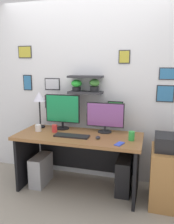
{
  "coord_description": "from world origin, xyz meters",
  "views": [
    {
      "loc": [
        0.88,
        -2.66,
        1.63
      ],
      "look_at": [
        0.1,
        0.05,
        1.05
      ],
      "focal_mm": 36.61,
      "sensor_mm": 36.0,
      "label": 1
    }
  ],
  "objects_px": {
    "keyboard": "(72,136)",
    "computer_tower_left": "(41,170)",
    "printer": "(172,143)",
    "desk_lamp": "(39,100)",
    "desk": "(80,149)",
    "water_cup": "(132,136)",
    "coffee_mug": "(38,128)",
    "drawer_cabinet": "(169,177)",
    "cell_phone": "(119,144)",
    "computer_mouse": "(98,137)",
    "pen_cup": "(55,128)",
    "monitor_left": "(63,111)",
    "monitor_right": "(105,117)",
    "computer_tower_right": "(124,175)"
  },
  "relations": [
    {
      "from": "keyboard",
      "to": "computer_tower_left",
      "type": "relative_size",
      "value": 1.09
    },
    {
      "from": "printer",
      "to": "desk_lamp",
      "type": "bearing_deg",
      "value": 172.93
    },
    {
      "from": "desk",
      "to": "water_cup",
      "type": "distance_m",
      "value": 0.73
    },
    {
      "from": "desk",
      "to": "coffee_mug",
      "type": "xyz_separation_m",
      "value": [
        -0.57,
        -0.05,
        0.26
      ]
    },
    {
      "from": "drawer_cabinet",
      "to": "computer_tower_left",
      "type": "distance_m",
      "value": 1.68
    },
    {
      "from": "cell_phone",
      "to": "water_cup",
      "type": "distance_m",
      "value": 0.22
    },
    {
      "from": "computer_mouse",
      "to": "desk_lamp",
      "type": "bearing_deg",
      "value": 163.49
    },
    {
      "from": "water_cup",
      "to": "printer",
      "type": "distance_m",
      "value": 0.46
    },
    {
      "from": "coffee_mug",
      "to": "water_cup",
      "type": "height_order",
      "value": "water_cup"
    },
    {
      "from": "computer_mouse",
      "to": "computer_tower_left",
      "type": "height_order",
      "value": "computer_mouse"
    },
    {
      "from": "drawer_cabinet",
      "to": "computer_mouse",
      "type": "bearing_deg",
      "value": -176.59
    },
    {
      "from": "coffee_mug",
      "to": "pen_cup",
      "type": "height_order",
      "value": "pen_cup"
    },
    {
      "from": "monitor_left",
      "to": "keyboard",
      "type": "xyz_separation_m",
      "value": [
        0.24,
        -0.31,
        -0.25
      ]
    },
    {
      "from": "printer",
      "to": "computer_tower_left",
      "type": "relative_size",
      "value": 0.94
    },
    {
      "from": "desk",
      "to": "computer_tower_left",
      "type": "height_order",
      "value": "desk"
    },
    {
      "from": "monitor_left",
      "to": "drawer_cabinet",
      "type": "bearing_deg",
      "value": -9.77
    },
    {
      "from": "cell_phone",
      "to": "monitor_right",
      "type": "bearing_deg",
      "value": 138.99
    },
    {
      "from": "desk_lamp",
      "to": "coffee_mug",
      "type": "bearing_deg",
      "value": -71.14
    },
    {
      "from": "cell_phone",
      "to": "coffee_mug",
      "type": "bearing_deg",
      "value": -172.85
    },
    {
      "from": "keyboard",
      "to": "computer_tower_right",
      "type": "height_order",
      "value": "keyboard"
    },
    {
      "from": "drawer_cabinet",
      "to": "printer",
      "type": "height_order",
      "value": "printer"
    },
    {
      "from": "monitor_right",
      "to": "computer_mouse",
      "type": "height_order",
      "value": "monitor_right"
    },
    {
      "from": "monitor_left",
      "to": "desk",
      "type": "bearing_deg",
      "value": -28.46
    },
    {
      "from": "coffee_mug",
      "to": "pen_cup",
      "type": "relative_size",
      "value": 0.9
    },
    {
      "from": "desk_lamp",
      "to": "drawer_cabinet",
      "type": "height_order",
      "value": "desk_lamp"
    },
    {
      "from": "coffee_mug",
      "to": "printer",
      "type": "height_order",
      "value": "printer"
    },
    {
      "from": "monitor_left",
      "to": "computer_tower_left",
      "type": "height_order",
      "value": "monitor_left"
    },
    {
      "from": "coffee_mug",
      "to": "desk",
      "type": "bearing_deg",
      "value": 4.61
    },
    {
      "from": "desk",
      "to": "water_cup",
      "type": "bearing_deg",
      "value": -7.27
    },
    {
      "from": "computer_mouse",
      "to": "water_cup",
      "type": "bearing_deg",
      "value": 6.94
    },
    {
      "from": "computer_mouse",
      "to": "computer_tower_left",
      "type": "relative_size",
      "value": 0.22
    },
    {
      "from": "water_cup",
      "to": "computer_tower_right",
      "type": "relative_size",
      "value": 0.24
    },
    {
      "from": "drawer_cabinet",
      "to": "computer_tower_right",
      "type": "xyz_separation_m",
      "value": [
        -0.54,
        0.12,
        -0.11
      ]
    },
    {
      "from": "drawer_cabinet",
      "to": "desk_lamp",
      "type": "bearing_deg",
      "value": 172.93
    },
    {
      "from": "water_cup",
      "to": "monitor_left",
      "type": "bearing_deg",
      "value": 165.66
    },
    {
      "from": "computer_tower_left",
      "to": "water_cup",
      "type": "bearing_deg",
      "value": -0.81
    },
    {
      "from": "computer_tower_right",
      "to": "printer",
      "type": "bearing_deg",
      "value": -12.8
    },
    {
      "from": "monitor_left",
      "to": "printer",
      "type": "distance_m",
      "value": 1.47
    },
    {
      "from": "keyboard",
      "to": "computer_tower_left",
      "type": "xyz_separation_m",
      "value": [
        -0.49,
        0.08,
        -0.56
      ]
    },
    {
      "from": "computer_tower_right",
      "to": "desk",
      "type": "bearing_deg",
      "value": -176.11
    },
    {
      "from": "water_cup",
      "to": "drawer_cabinet",
      "type": "height_order",
      "value": "water_cup"
    },
    {
      "from": "monitor_left",
      "to": "computer_tower_right",
      "type": "distance_m",
      "value": 1.19
    },
    {
      "from": "monitor_right",
      "to": "computer_tower_left",
      "type": "distance_m",
      "value": 1.16
    },
    {
      "from": "monitor_left",
      "to": "pen_cup",
      "type": "relative_size",
      "value": 4.89
    },
    {
      "from": "computer_mouse",
      "to": "drawer_cabinet",
      "type": "bearing_deg",
      "value": 3.41
    },
    {
      "from": "desk",
      "to": "computer_tower_right",
      "type": "distance_m",
      "value": 0.67
    },
    {
      "from": "coffee_mug",
      "to": "computer_tower_right",
      "type": "height_order",
      "value": "coffee_mug"
    },
    {
      "from": "desk",
      "to": "monitor_right",
      "type": "distance_m",
      "value": 0.54
    },
    {
      "from": "keyboard",
      "to": "desk_lamp",
      "type": "bearing_deg",
      "value": 153.86
    },
    {
      "from": "pen_cup",
      "to": "printer",
      "type": "xyz_separation_m",
      "value": [
        1.47,
        -0.06,
        -0.04
      ]
    }
  ]
}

